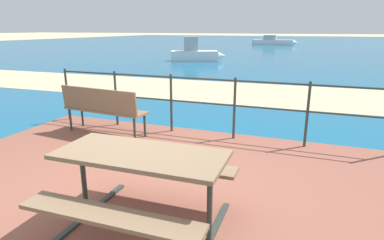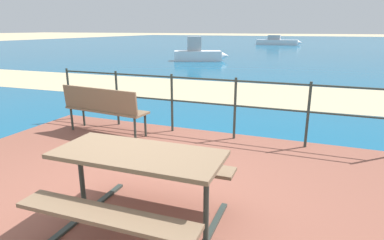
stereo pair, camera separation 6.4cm
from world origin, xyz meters
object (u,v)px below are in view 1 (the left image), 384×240
picnic_table (142,172)px  boat_mid (273,42)px  boat_near (195,53)px  park_bench (102,106)px

picnic_table → boat_mid: size_ratio=0.30×
picnic_table → boat_near: bearing=107.3°
park_bench → boat_near: size_ratio=0.49×
picnic_table → boat_mid: (-3.44, 38.04, -0.26)m
picnic_table → boat_near: 17.24m
picnic_table → boat_mid: 38.19m
park_bench → boat_near: (-3.37, 14.07, -0.13)m
boat_mid → picnic_table: bearing=-85.4°
picnic_table → boat_near: size_ratio=0.47×
park_bench → boat_near: bearing=-70.8°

